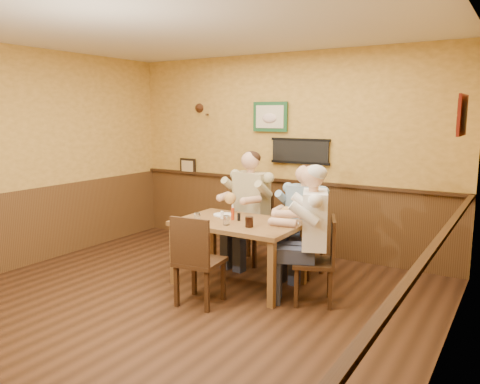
% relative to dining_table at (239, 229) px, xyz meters
% --- Properties ---
extents(room, '(5.02, 5.03, 2.81)m').
position_rel_dining_table_xyz_m(room, '(-0.09, -0.76, 1.03)').
color(room, black).
rests_on(room, ground).
extents(dining_table, '(1.40, 0.90, 0.75)m').
position_rel_dining_table_xyz_m(dining_table, '(0.00, 0.00, 0.00)').
color(dining_table, brown).
rests_on(dining_table, ground).
extents(chair_back_left, '(0.47, 0.47, 0.93)m').
position_rel_dining_table_xyz_m(chair_back_left, '(-0.29, 0.78, -0.19)').
color(chair_back_left, '#3D2513').
rests_on(chair_back_left, ground).
extents(chair_back_right, '(0.44, 0.44, 0.86)m').
position_rel_dining_table_xyz_m(chair_back_right, '(0.51, 0.69, -0.23)').
color(chair_back_right, '#3D2513').
rests_on(chair_back_right, ground).
extents(chair_right_end, '(0.55, 0.55, 0.91)m').
position_rel_dining_table_xyz_m(chair_right_end, '(0.95, -0.04, -0.20)').
color(chair_right_end, '#3D2513').
rests_on(chair_right_end, ground).
extents(chair_near_side, '(0.49, 0.49, 0.95)m').
position_rel_dining_table_xyz_m(chair_near_side, '(-0.04, -0.68, -0.18)').
color(chair_near_side, '#3D2513').
rests_on(chair_near_side, ground).
extents(diner_tan_shirt, '(0.67, 0.67, 1.33)m').
position_rel_dining_table_xyz_m(diner_tan_shirt, '(-0.29, 0.78, 0.01)').
color(diner_tan_shirt, '#CDBE8D').
rests_on(diner_tan_shirt, ground).
extents(diner_blue_polo, '(0.62, 0.62, 1.22)m').
position_rel_dining_table_xyz_m(diner_blue_polo, '(0.51, 0.69, -0.05)').
color(diner_blue_polo, '#7D9FBB').
rests_on(diner_blue_polo, ground).
extents(diner_white_elder, '(0.79, 0.79, 1.31)m').
position_rel_dining_table_xyz_m(diner_white_elder, '(0.95, -0.04, -0.00)').
color(diner_white_elder, white).
rests_on(diner_white_elder, ground).
extents(water_glass_left, '(0.07, 0.07, 0.11)m').
position_rel_dining_table_xyz_m(water_glass_left, '(-0.37, -0.29, 0.15)').
color(water_glass_left, white).
rests_on(water_glass_left, dining_table).
extents(water_glass_mid, '(0.09, 0.09, 0.11)m').
position_rel_dining_table_xyz_m(water_glass_mid, '(-0.02, -0.23, 0.15)').
color(water_glass_mid, white).
rests_on(water_glass_mid, dining_table).
extents(cola_tumbler, '(0.11, 0.11, 0.12)m').
position_rel_dining_table_xyz_m(cola_tumbler, '(0.25, -0.18, 0.15)').
color(cola_tumbler, black).
rests_on(cola_tumbler, dining_table).
extents(hot_sauce_bottle, '(0.04, 0.04, 0.16)m').
position_rel_dining_table_xyz_m(hot_sauce_bottle, '(-0.09, 0.02, 0.17)').
color(hot_sauce_bottle, '#BA3813').
rests_on(hot_sauce_bottle, dining_table).
extents(salt_shaker, '(0.04, 0.04, 0.09)m').
position_rel_dining_table_xyz_m(salt_shaker, '(-0.23, 0.00, 0.14)').
color(salt_shaker, white).
rests_on(salt_shaker, dining_table).
extents(pepper_shaker, '(0.04, 0.04, 0.09)m').
position_rel_dining_table_xyz_m(pepper_shaker, '(-0.01, 0.02, 0.14)').
color(pepper_shaker, black).
rests_on(pepper_shaker, dining_table).
extents(plate_far_left, '(0.25, 0.25, 0.02)m').
position_rel_dining_table_xyz_m(plate_far_left, '(-0.32, 0.17, 0.10)').
color(plate_far_left, white).
rests_on(plate_far_left, dining_table).
extents(plate_far_right, '(0.22, 0.22, 0.01)m').
position_rel_dining_table_xyz_m(plate_far_right, '(0.55, 0.17, 0.10)').
color(plate_far_right, white).
rests_on(plate_far_right, dining_table).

